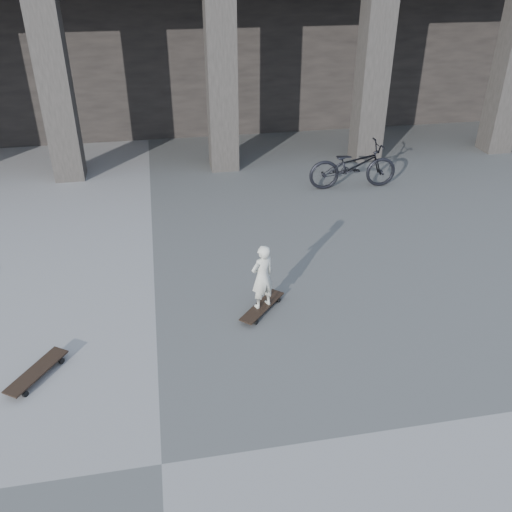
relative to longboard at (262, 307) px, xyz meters
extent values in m
plane|color=#50504D|center=(-1.55, -2.48, -0.07)|extent=(90.00, 90.00, 0.00)
cube|color=black|center=(-1.55, 11.52, 2.93)|extent=(28.00, 6.00, 6.00)
cube|color=#2D2A26|center=(-3.34, 6.02, 1.93)|extent=(0.65, 0.65, 4.00)
cube|color=#2D2A26|center=(0.23, 6.02, 1.93)|extent=(0.65, 0.65, 4.00)
cube|color=#2D2A26|center=(3.81, 6.02, 1.93)|extent=(0.65, 0.65, 4.00)
cube|color=#2D2A26|center=(7.38, 6.02, 1.93)|extent=(0.65, 0.65, 4.00)
cube|color=black|center=(0.00, 0.00, 0.01)|extent=(0.79, 0.83, 0.02)
cube|color=#B2B2B7|center=(0.22, 0.24, -0.03)|extent=(0.18, 0.17, 0.03)
cube|color=#B2B2B7|center=(-0.22, -0.24, -0.03)|extent=(0.18, 0.17, 0.03)
cylinder|color=black|center=(0.15, 0.31, -0.04)|extent=(0.07, 0.07, 0.07)
cylinder|color=black|center=(0.29, 0.18, -0.04)|extent=(0.07, 0.07, 0.07)
cylinder|color=black|center=(-0.29, -0.18, -0.04)|extent=(0.07, 0.07, 0.07)
cylinder|color=black|center=(-0.15, -0.31, -0.04)|extent=(0.07, 0.07, 0.07)
cube|color=black|center=(-3.03, -0.88, 0.02)|extent=(0.69, 0.89, 0.02)
cube|color=#B2B2B7|center=(-2.85, -0.61, -0.02)|extent=(0.20, 0.16, 0.03)
cube|color=#B2B2B7|center=(-3.20, -1.14, -0.02)|extent=(0.20, 0.16, 0.03)
cylinder|color=black|center=(-2.93, -0.55, -0.03)|extent=(0.07, 0.09, 0.08)
cylinder|color=black|center=(-2.76, -0.66, -0.03)|extent=(0.07, 0.09, 0.08)
cylinder|color=black|center=(-3.29, -1.09, -0.03)|extent=(0.07, 0.09, 0.08)
cylinder|color=black|center=(-3.12, -1.20, -0.03)|extent=(0.07, 0.09, 0.08)
imported|color=beige|center=(0.00, 0.00, 0.52)|extent=(0.43, 0.37, 1.00)
imported|color=black|center=(2.85, 4.26, 0.44)|extent=(1.97, 0.75, 1.02)
camera|label=1|loc=(-1.28, -6.39, 4.61)|focal=38.00mm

